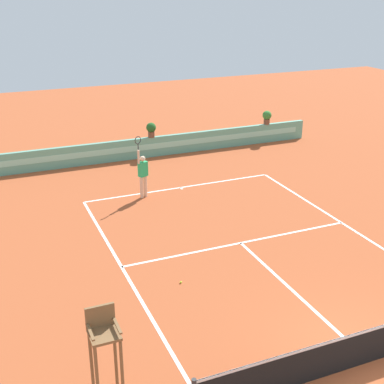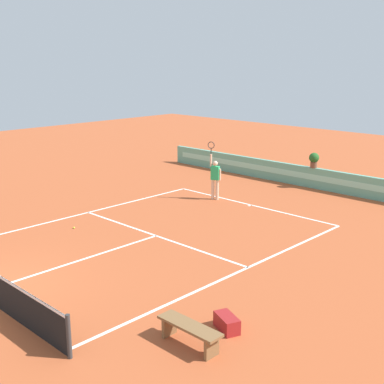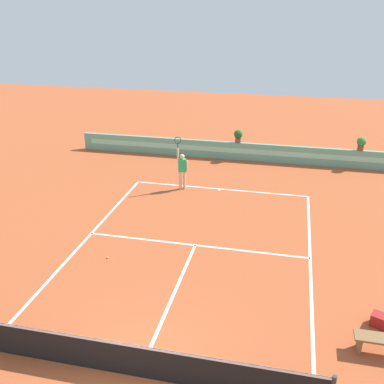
# 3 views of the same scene
# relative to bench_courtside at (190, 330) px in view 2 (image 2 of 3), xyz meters

# --- Properties ---
(ground_plane) EXTENTS (60.00, 60.00, 0.00)m
(ground_plane) POSITION_rel_bench_courtside_xyz_m (-5.87, 3.93, -0.38)
(ground_plane) COLOR #A84C28
(court_lines) EXTENTS (8.32, 11.94, 0.01)m
(court_lines) POSITION_rel_bench_courtside_xyz_m (-5.87, 4.64, -0.37)
(court_lines) COLOR white
(court_lines) RESTS_ON ground
(back_wall_barrier) EXTENTS (18.00, 0.21, 1.00)m
(back_wall_barrier) POSITION_rel_bench_courtside_xyz_m (-5.87, 14.31, 0.12)
(back_wall_barrier) COLOR #60A88E
(back_wall_barrier) RESTS_ON ground
(bench_courtside) EXTENTS (1.60, 0.44, 0.51)m
(bench_courtside) POSITION_rel_bench_courtside_xyz_m (0.00, 0.00, 0.00)
(bench_courtside) COLOR brown
(bench_courtside) RESTS_ON ground
(gear_bag) EXTENTS (0.78, 0.60, 0.36)m
(gear_bag) POSITION_rel_bench_courtside_xyz_m (0.14, 1.08, -0.20)
(gear_bag) COLOR maroon
(gear_bag) RESTS_ON ground
(tennis_player) EXTENTS (0.58, 0.34, 2.58)m
(tennis_player) POSITION_rel_bench_courtside_xyz_m (-7.62, 9.43, 0.67)
(tennis_player) COLOR beige
(tennis_player) RESTS_ON ground
(tennis_ball_near_baseline) EXTENTS (0.07, 0.07, 0.07)m
(tennis_ball_near_baseline) POSITION_rel_bench_courtside_xyz_m (-8.65, 2.76, -0.34)
(tennis_ball_near_baseline) COLOR #CCE033
(tennis_ball_near_baseline) RESTS_ON ground
(potted_plant_centre) EXTENTS (0.48, 0.48, 0.72)m
(potted_plant_centre) POSITION_rel_bench_courtside_xyz_m (-5.62, 14.32, 1.04)
(potted_plant_centre) COLOR brown
(potted_plant_centre) RESTS_ON back_wall_barrier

